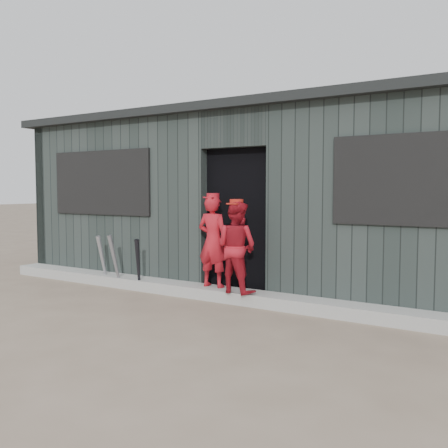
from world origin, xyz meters
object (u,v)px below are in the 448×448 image
Objects in this scene: dugout at (281,199)px; bat_right at (138,265)px; bat_left at (103,260)px; player_grey_back at (258,250)px; bat_mid at (115,262)px; player_red_right at (236,247)px; player_red_left at (213,241)px.

bat_right is at bearing -126.06° from dugout.
bat_left is 0.62× the size of player_grey_back.
player_grey_back reaches higher than bat_mid.
bat_mid is 1.06× the size of bat_right.
bat_right is 1.71m from player_grey_back.
dugout is at bearing -75.19° from player_red_right.
bat_left is at bearing -140.29° from dugout.
bat_mid is 0.10× the size of dugout.
bat_right is at bearing 9.51° from player_red_left.
bat_mid is at bearing -175.79° from bat_right.
bat_mid is 1.62m from player_red_left.
dugout is at bearing 46.79° from bat_mid.
bat_left is 0.96× the size of bat_mid.
player_grey_back is 1.35m from dugout.
player_red_left is 0.48m from player_red_right.
player_grey_back is at bearing 20.16° from bat_mid.
player_red_right is (2.37, -0.03, 0.35)m from bat_left.
player_red_left is at bearing 3.68° from bat_left.
bat_right is at bearing 9.06° from player_red_right.
player_red_right is at bearing -0.63° from bat_left.
bat_left is 0.66× the size of player_red_right.
player_red_left is (1.56, 0.23, 0.36)m from bat_mid.
player_red_right is at bearing 161.00° from player_red_left.
bat_left is 0.09× the size of dugout.
dugout reaches higher than bat_right.
bat_left is 2.42m from player_grey_back.
bat_right is at bearing 4.21° from bat_mid.
bat_left reaches higher than bat_right.
player_red_left is at bearing -11.26° from player_red_right.
player_red_right is 0.65m from player_grey_back.
player_red_right is (2.01, 0.08, 0.33)m from bat_mid.
dugout reaches higher than bat_left.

